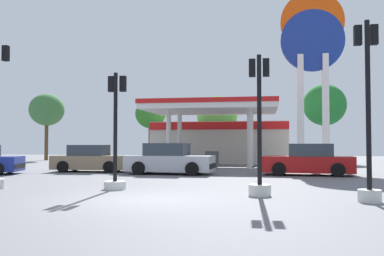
# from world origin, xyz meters

# --- Properties ---
(ground_plane) EXTENTS (90.00, 90.00, 0.00)m
(ground_plane) POSITION_xyz_m (0.00, 0.00, 0.00)
(ground_plane) COLOR slate
(ground_plane) RESTS_ON ground
(gas_station) EXTENTS (11.13, 13.96, 4.53)m
(gas_station) POSITION_xyz_m (-0.10, 23.64, 2.04)
(gas_station) COLOR beige
(gas_station) RESTS_ON ground
(station_pole_sign) EXTENTS (4.30, 0.56, 12.16)m
(station_pole_sign) POSITION_xyz_m (6.85, 17.68, 7.76)
(station_pole_sign) COLOR white
(station_pole_sign) RESTS_ON ground
(car_0) EXTENTS (4.72, 2.32, 1.65)m
(car_0) POSITION_xyz_m (-1.48, 10.08, 0.75)
(car_0) COLOR black
(car_0) RESTS_ON ground
(car_2) EXTENTS (4.43, 2.17, 1.55)m
(car_2) POSITION_xyz_m (-6.39, 11.17, 0.70)
(car_2) COLOR black
(car_2) RESTS_ON ground
(car_3) EXTENTS (4.68, 2.35, 1.63)m
(car_3) POSITION_xyz_m (5.74, 10.45, 0.74)
(car_3) COLOR black
(car_3) RESTS_ON ground
(traffic_signal_1) EXTENTS (0.78, 0.78, 4.19)m
(traffic_signal_1) POSITION_xyz_m (-1.78, 2.53, 1.43)
(traffic_signal_1) COLOR silver
(traffic_signal_1) RESTS_ON ground
(traffic_signal_2) EXTENTS (0.65, 0.68, 5.14)m
(traffic_signal_2) POSITION_xyz_m (6.39, 0.56, 1.99)
(traffic_signal_2) COLOR silver
(traffic_signal_2) RESTS_ON ground
(traffic_signal_3) EXTENTS (0.70, 0.71, 4.45)m
(traffic_signal_3) POSITION_xyz_m (3.35, 1.48, 1.56)
(traffic_signal_3) COLOR silver
(traffic_signal_3) RESTS_ON ground
(tree_0) EXTENTS (3.37, 3.37, 6.50)m
(tree_0) POSITION_xyz_m (-17.44, 26.21, 4.90)
(tree_0) COLOR brown
(tree_0) RESTS_ON ground
(tree_1) EXTENTS (2.95, 2.95, 6.00)m
(tree_1) POSITION_xyz_m (-7.34, 27.69, 4.50)
(tree_1) COLOR brown
(tree_1) RESTS_ON ground
(tree_2) EXTENTS (3.64, 3.64, 5.89)m
(tree_2) POSITION_xyz_m (-0.59, 25.54, 4.15)
(tree_2) COLOR brown
(tree_2) RESTS_ON ground
(tree_3) EXTENTS (3.68, 3.68, 6.81)m
(tree_3) POSITION_xyz_m (8.77, 26.01, 4.97)
(tree_3) COLOR brown
(tree_3) RESTS_ON ground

